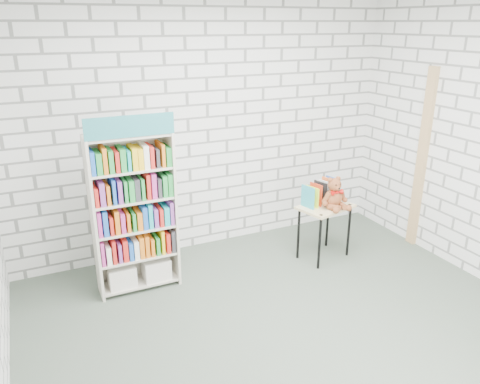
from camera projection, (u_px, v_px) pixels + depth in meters
name	position (u px, v px, depth m)	size (l,w,h in m)	color
ground	(295.00, 334.00, 4.05)	(4.50, 4.50, 0.00)	#465346
room_shell	(305.00, 132.00, 3.44)	(4.52, 4.02, 2.81)	silver
bookshelf	(134.00, 212.00, 4.52)	(0.79, 0.31, 1.78)	beige
display_table	(325.00, 213.00, 5.21)	(0.67, 0.53, 0.63)	#DCC184
table_books	(320.00, 193.00, 5.21)	(0.44, 0.27, 0.24)	teal
teddy_bear	(335.00, 196.00, 5.09)	(0.32, 0.29, 0.35)	brown
door_trim	(422.00, 160.00, 5.39)	(0.05, 0.12, 2.10)	tan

